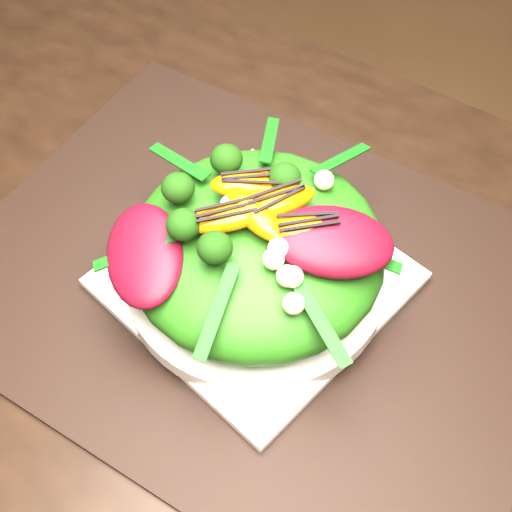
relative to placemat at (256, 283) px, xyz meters
The scene contains 10 objects.
floor 0.82m from the placemat, 160.62° to the right, with size 4.00×4.00×0.01m, color brown.
placemat is the anchor object (origin of this frame).
plate_base 0.01m from the placemat, 90.00° to the right, with size 0.23×0.23×0.01m, color white.
salad_bowl 0.02m from the placemat, ahead, with size 0.24×0.24×0.02m, color silver.
lettuce_mound 0.06m from the placemat, 90.00° to the right, with size 0.23×0.23×0.08m, color #245D11.
radicchio_leaf 0.12m from the placemat, 12.35° to the left, with size 0.10×0.06×0.02m, color #480713.
orange_segment 0.11m from the placemat, 104.48° to the left, with size 0.07×0.03×0.02m, color #E96003.
broccoli_floret 0.13m from the placemat, 149.52° to the left, with size 0.04×0.04×0.04m, color #0F360A.
macadamia_nut 0.11m from the placemat, 63.21° to the right, with size 0.02×0.02×0.02m, color #FAE4B0.
balsamic_drizzle 0.12m from the placemat, 104.48° to the left, with size 0.05×0.00×0.00m, color black.
Camera 1 is at (0.50, -0.19, 1.29)m, focal length 48.00 mm.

